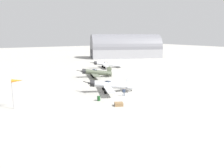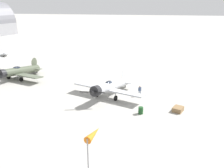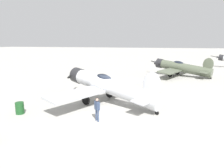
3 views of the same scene
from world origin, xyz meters
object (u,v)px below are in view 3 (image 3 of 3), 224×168
Objects in this scene: airplane_foreground at (108,86)px; airplane_mid_apron at (180,68)px; ground_crew_mechanic at (97,107)px; fuel_drum at (20,108)px.

airplane_mid_apron is (-5.92, -18.09, -0.17)m from airplane_foreground.
airplane_foreground is 4.50m from ground_crew_mechanic.
airplane_foreground is 7.31m from fuel_drum.
airplane_mid_apron reaches higher than ground_crew_mechanic.
airplane_foreground is 1.01× the size of airplane_mid_apron.
airplane_foreground is at bearing 90.06° from airplane_mid_apron.
fuel_drum is (5.35, 4.85, -1.11)m from airplane_foreground.
ground_crew_mechanic reaches higher than fuel_drum.
airplane_mid_apron is at bearing -86.73° from airplane_foreground.
airplane_foreground is at bearing -129.55° from ground_crew_mechanic.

